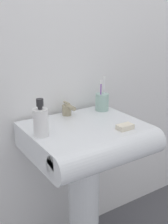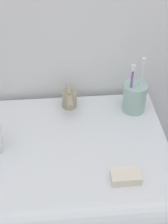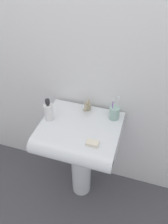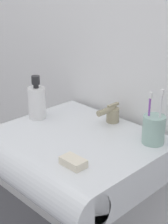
# 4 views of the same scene
# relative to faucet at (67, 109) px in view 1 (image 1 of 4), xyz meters

# --- Properties ---
(wall_back) EXTENTS (5.00, 0.05, 2.40)m
(wall_back) POSITION_rel_faucet_xyz_m (0.00, 0.10, 0.33)
(wall_back) COLOR white
(wall_back) RESTS_ON ground
(sink_pedestal) EXTENTS (0.17, 0.17, 0.71)m
(sink_pedestal) POSITION_rel_faucet_xyz_m (0.00, -0.16, -0.52)
(sink_pedestal) COLOR white
(sink_pedestal) RESTS_ON ground
(sink_basin) EXTENTS (0.57, 0.51, 0.13)m
(sink_basin) POSITION_rel_faucet_xyz_m (0.00, -0.21, -0.10)
(sink_basin) COLOR white
(sink_basin) RESTS_ON sink_pedestal
(faucet) EXTENTS (0.05, 0.11, 0.07)m
(faucet) POSITION_rel_faucet_xyz_m (0.00, 0.00, 0.00)
(faucet) COLOR tan
(faucet) RESTS_ON sink_basin
(toothbrush_cup) EXTENTS (0.08, 0.08, 0.19)m
(toothbrush_cup) POSITION_rel_faucet_xyz_m (0.21, -0.03, 0.01)
(toothbrush_cup) COLOR #99BFB2
(toothbrush_cup) RESTS_ON sink_basin
(soap_bottle) EXTENTS (0.07, 0.07, 0.17)m
(soap_bottle) POSITION_rel_faucet_xyz_m (-0.23, -0.17, 0.03)
(soap_bottle) COLOR white
(soap_bottle) RESTS_ON sink_basin
(bar_soap) EXTENTS (0.08, 0.05, 0.02)m
(bar_soap) POSITION_rel_faucet_xyz_m (0.13, -0.32, -0.02)
(bar_soap) COLOR silver
(bar_soap) RESTS_ON sink_basin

